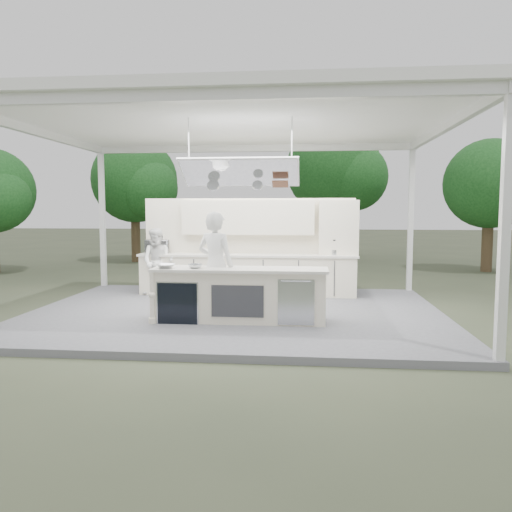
# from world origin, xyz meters

# --- Properties ---
(ground) EXTENTS (90.00, 90.00, 0.00)m
(ground) POSITION_xyz_m (0.00, 0.00, 0.00)
(ground) COLOR #424831
(ground) RESTS_ON ground
(stage_deck) EXTENTS (8.00, 6.00, 0.12)m
(stage_deck) POSITION_xyz_m (0.00, 0.00, 0.06)
(stage_deck) COLOR slate
(stage_deck) RESTS_ON ground
(tent) EXTENTS (8.20, 6.20, 3.86)m
(tent) POSITION_xyz_m (0.00, -0.01, 3.71)
(tent) COLOR white
(tent) RESTS_ON ground
(demo_island) EXTENTS (3.10, 0.79, 0.95)m
(demo_island) POSITION_xyz_m (0.18, -0.91, 0.60)
(demo_island) COLOR silver
(demo_island) RESTS_ON stage_deck
(back_counter) EXTENTS (5.08, 0.72, 0.95)m
(back_counter) POSITION_xyz_m (0.00, 1.90, 0.60)
(back_counter) COLOR silver
(back_counter) RESTS_ON stage_deck
(back_wall_unit) EXTENTS (5.05, 0.48, 2.25)m
(back_wall_unit) POSITION_xyz_m (0.44, 2.11, 1.57)
(back_wall_unit) COLOR silver
(back_wall_unit) RESTS_ON stage_deck
(tree_cluster) EXTENTS (19.55, 9.40, 5.85)m
(tree_cluster) POSITION_xyz_m (-0.16, 9.77, 3.29)
(tree_cluster) COLOR brown
(tree_cluster) RESTS_ON ground
(head_chef) EXTENTS (0.83, 0.69, 1.95)m
(head_chef) POSITION_xyz_m (-0.27, -0.70, 1.09)
(head_chef) COLOR white
(head_chef) RESTS_ON stage_deck
(sous_chef) EXTENTS (0.81, 0.65, 1.56)m
(sous_chef) POSITION_xyz_m (-2.03, 1.55, 0.90)
(sous_chef) COLOR white
(sous_chef) RESTS_ON stage_deck
(toaster_oven) EXTENTS (0.62, 0.47, 0.31)m
(toaster_oven) POSITION_xyz_m (-2.20, 2.08, 1.23)
(toaster_oven) COLOR #BBBDC2
(toaster_oven) RESTS_ON back_counter
(bowl_large) EXTENTS (0.34, 0.34, 0.08)m
(bowl_large) POSITION_xyz_m (-1.10, -1.06, 1.11)
(bowl_large) COLOR silver
(bowl_large) RESTS_ON demo_island
(bowl_small) EXTENTS (0.32, 0.32, 0.08)m
(bowl_small) POSITION_xyz_m (-0.58, -1.02, 1.11)
(bowl_small) COLOR silver
(bowl_small) RESTS_ON demo_island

